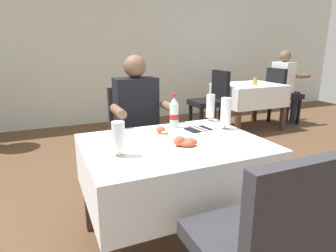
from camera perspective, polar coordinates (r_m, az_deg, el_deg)
ground_plane at (r=2.28m, az=4.08°, el=-20.27°), size 11.00×11.00×0.00m
back_wall at (r=5.24m, az=-14.51°, el=16.24°), size 11.00×0.12×2.89m
main_dining_table at (r=1.92m, az=1.20°, el=-7.92°), size 1.14×0.86×0.73m
chair_far_diner_seat at (r=2.65m, az=-6.26°, el=-1.60°), size 0.44×0.50×0.97m
chair_near_camera_side at (r=1.32m, az=17.40°, el=-21.07°), size 0.44×0.50×0.97m
seated_diner_far at (r=2.50m, az=-5.85°, el=1.13°), size 0.50×0.46×1.26m
plate_near_camera at (r=1.74m, az=3.59°, el=-3.70°), size 0.25×0.25×0.07m
plate_far_diner at (r=1.99m, az=-0.93°, el=-1.48°), size 0.26×0.26×0.06m
beer_glass_left at (r=1.61m, az=-9.71°, el=-2.49°), size 0.07×0.07×0.20m
beer_glass_middle at (r=2.15m, az=11.28°, el=2.37°), size 0.07×0.07×0.24m
beer_glass_right at (r=2.36m, az=8.34°, el=3.54°), size 0.07×0.07×0.22m
cola_bottle_primary at (r=2.16m, az=1.21°, el=2.58°), size 0.07×0.07×0.25m
napkin_cutlery_set at (r=2.14m, az=5.98°, el=-0.58°), size 0.19×0.20×0.01m
background_dining_table at (r=4.94m, az=15.55°, el=5.88°), size 1.01×0.81×0.73m
background_chair_left at (r=4.53m, az=8.48°, el=5.45°), size 0.50×0.44×0.97m
background_chair_right at (r=5.42m, az=21.47°, el=6.17°), size 0.50×0.44×0.97m
background_patron at (r=5.43m, az=22.01°, el=7.82°), size 0.46×0.50×1.26m
background_table_tumbler at (r=4.87m, az=16.79°, el=8.44°), size 0.06×0.06×0.11m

